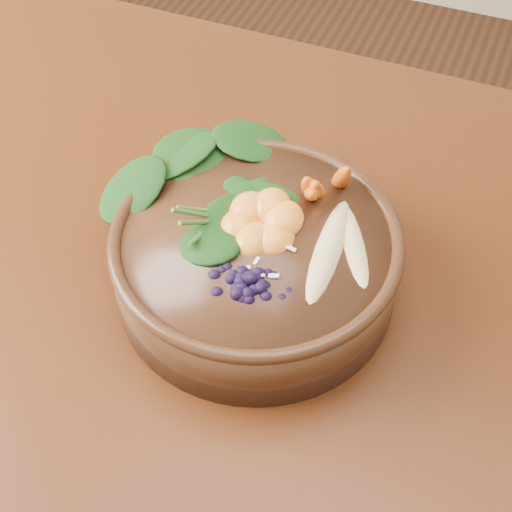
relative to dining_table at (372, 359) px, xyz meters
The scene contains 8 objects.
dining_table is the anchor object (origin of this frame).
stoneware_bowl 0.19m from the dining_table, behind, with size 0.30×0.30×0.08m, color #432615.
kale_heap 0.28m from the dining_table, behind, with size 0.20×0.17×0.05m, color #164312, non-canonical shape.
carrot_cluster 0.25m from the dining_table, 145.34° to the left, with size 0.06×0.06×0.08m, color orange, non-canonical shape.
banana_halves 0.20m from the dining_table, behind, with size 0.10×0.17×0.03m.
mandarin_cluster 0.24m from the dining_table, behind, with size 0.09×0.09×0.03m, color orange, non-canonical shape.
blueberry_pile 0.24m from the dining_table, 147.09° to the right, with size 0.14×0.10×0.04m, color black, non-canonical shape.
coconut_flakes 0.22m from the dining_table, 163.27° to the right, with size 0.09×0.07×0.01m, color white, non-canonical shape.
Camera 1 is at (0.05, -0.47, 1.36)m, focal length 50.00 mm.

